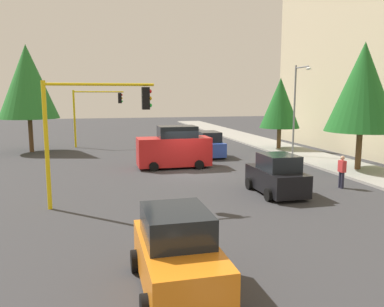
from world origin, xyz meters
TOP-DOWN VIEW (x-y plane):
  - ground_plane at (0.00, 0.00)m, footprint 120.00×120.00m
  - sidewalk_kerb at (-5.00, 10.50)m, footprint 80.00×4.00m
  - lane_arrow_near at (11.51, -3.00)m, footprint 2.40×1.10m
  - traffic_signal_near_right at (6.00, -5.65)m, footprint 0.36×4.59m
  - traffic_signal_far_right at (-14.00, -5.63)m, footprint 0.36×4.59m
  - street_lamp_curbside at (-3.61, 9.20)m, footprint 2.15×0.28m
  - tree_roadside_mid at (-8.00, 10.00)m, footprint 3.45×3.45m
  - tree_opposite_side at (-12.00, -11.00)m, footprint 4.87×4.87m
  - tree_roadside_near at (2.00, 10.50)m, footprint 4.37×4.37m
  - delivery_van_red at (-2.00, -0.55)m, footprint 2.22×4.80m
  - car_black at (5.97, 2.95)m, footprint 3.72×2.06m
  - car_blue at (-6.06, 2.96)m, footprint 4.17×2.06m
  - car_orange at (13.86, -3.59)m, footprint 3.88×2.12m
  - pedestrian_crossing at (5.68, 6.76)m, footprint 0.40×0.24m

SIDE VIEW (x-z plane):
  - ground_plane at x=0.00m, z-range 0.00..0.00m
  - lane_arrow_near at x=11.51m, z-range -0.54..0.56m
  - sidewalk_kerb at x=-5.00m, z-range 0.00..0.15m
  - car_black at x=5.97m, z-range -0.09..1.88m
  - car_orange at x=13.86m, z-range -0.09..1.89m
  - car_blue at x=-6.06m, z-range -0.09..1.89m
  - pedestrian_crossing at x=5.68m, z-range 0.06..1.76m
  - delivery_van_red at x=-2.00m, z-range -0.11..2.67m
  - traffic_signal_far_right at x=-14.00m, z-range 1.11..6.35m
  - traffic_signal_near_right at x=6.00m, z-range 1.13..6.50m
  - tree_roadside_mid at x=-8.00m, z-range 0.96..7.23m
  - street_lamp_curbside at x=-3.61m, z-range 0.85..7.85m
  - tree_roadside_near at x=2.00m, z-range 1.25..9.25m
  - tree_opposite_side at x=-12.00m, z-range 1.41..10.35m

